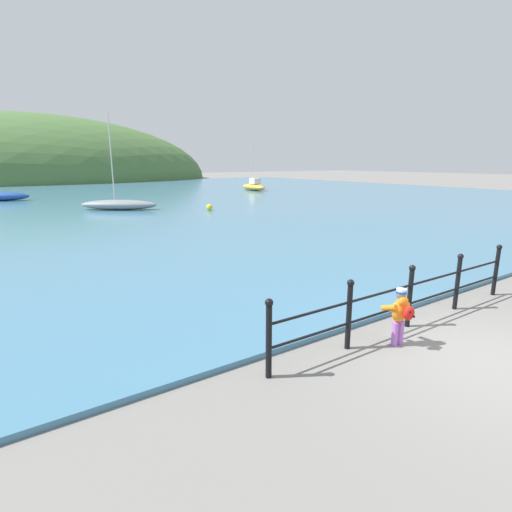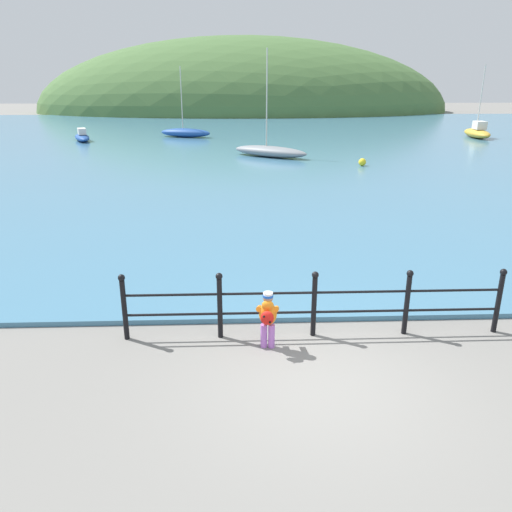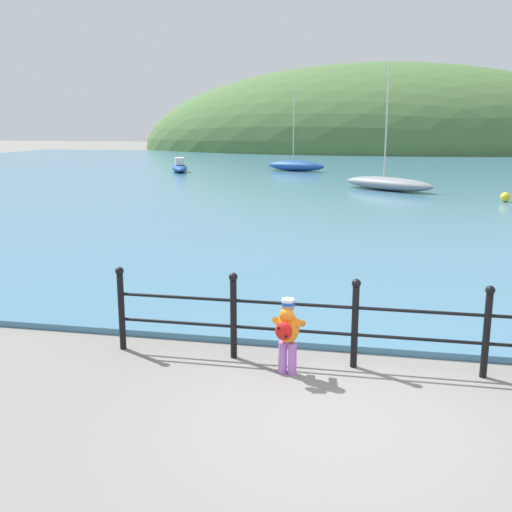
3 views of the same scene
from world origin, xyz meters
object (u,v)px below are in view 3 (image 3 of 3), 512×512
(boat_nearest_quay, at_px, (388,183))
(boat_far_left, at_px, (296,166))
(child_in_coat, at_px, (287,329))
(mooring_buoy, at_px, (505,197))
(boat_blue_hull, at_px, (180,167))

(boat_nearest_quay, xyz_separation_m, boat_far_left, (-5.89, 11.00, 0.02))
(child_in_coat, relative_size, mooring_buoy, 2.59)
(boat_blue_hull, bearing_deg, boat_nearest_quay, -33.49)
(boat_nearest_quay, distance_m, boat_far_left, 12.48)
(child_in_coat, xyz_separation_m, boat_far_left, (-4.41, 32.75, -0.15))
(child_in_coat, relative_size, boat_blue_hull, 0.26)
(child_in_coat, height_order, boat_far_left, boat_far_left)
(child_in_coat, bearing_deg, mooring_buoy, 71.69)
(boat_nearest_quay, bearing_deg, boat_blue_hull, 146.51)
(child_in_coat, relative_size, boat_nearest_quay, 0.17)
(mooring_buoy, bearing_deg, boat_nearest_quay, 143.08)
(child_in_coat, height_order, boat_nearest_quay, boat_nearest_quay)
(boat_blue_hull, xyz_separation_m, mooring_buoy, (17.84, -12.21, -0.11))
(boat_far_left, bearing_deg, child_in_coat, -82.32)
(boat_blue_hull, bearing_deg, child_in_coat, -68.90)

